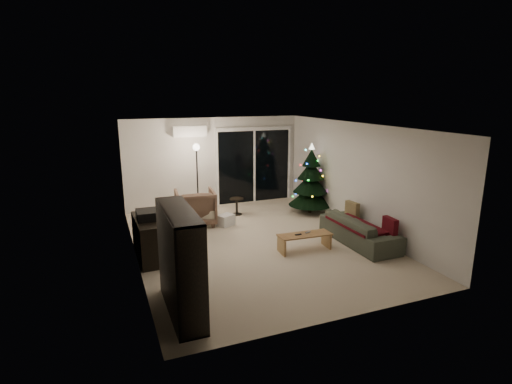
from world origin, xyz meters
The scene contains 18 objects.
room centered at (0.46, 1.49, 1.02)m, with size 6.50×7.51×2.60m.
bookshelf centered at (-2.25, -2.20, 0.78)m, with size 0.40×1.57×1.57m, color black, non-canonical shape.
media_cabinet centered at (-2.25, 0.00, 0.40)m, with size 0.48×1.28×0.80m, color black.
stereo centered at (-2.25, 0.00, 0.88)m, with size 0.41×0.48×0.17m, color black.
armchair centered at (-0.94, 1.71, 0.43)m, with size 0.92×0.95×0.87m, color brown.
ottoman centered at (-0.71, 1.56, 0.21)m, with size 0.46×0.46×0.42m, color beige.
cardboard_box_a centered at (-1.94, 1.06, 0.14)m, with size 0.39×0.30×0.28m, color silver.
cardboard_box_b centered at (-0.28, 1.36, 0.14)m, with size 0.39×0.29×0.27m, color silver.
side_table centered at (0.27, 2.11, 0.22)m, with size 0.36×0.36×0.45m, color black.
floor_lamp centered at (-0.69, 2.46, 0.92)m, with size 0.29×0.29×1.84m, color black.
sofa centered at (2.05, -0.81, 0.29)m, with size 2.00×0.78×0.58m, color #4A533F.
sofa_throw centered at (1.95, -0.81, 0.42)m, with size 0.62×1.44×0.05m, color #410611.
cushion_a centered at (2.30, -0.16, 0.53)m, with size 0.12×0.38×0.38m, color #867959.
cushion_b centered at (2.30, -1.46, 0.53)m, with size 0.12×0.38×0.38m, color #410611.
coffee_table centered at (0.75, -0.75, 0.17)m, with size 1.10×0.38×0.35m, color #9D7E48, non-canonical shape.
remote_a centered at (0.60, -0.75, 0.36)m, with size 0.14×0.04×0.02m, color black.
remote_b centered at (0.85, -0.70, 0.36)m, with size 0.13×0.04×0.02m, color slate.
christmas_tree centered at (2.18, 1.58, 0.94)m, with size 1.17×1.17×1.88m, color black.
Camera 1 is at (-3.01, -7.55, 3.13)m, focal length 28.00 mm.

